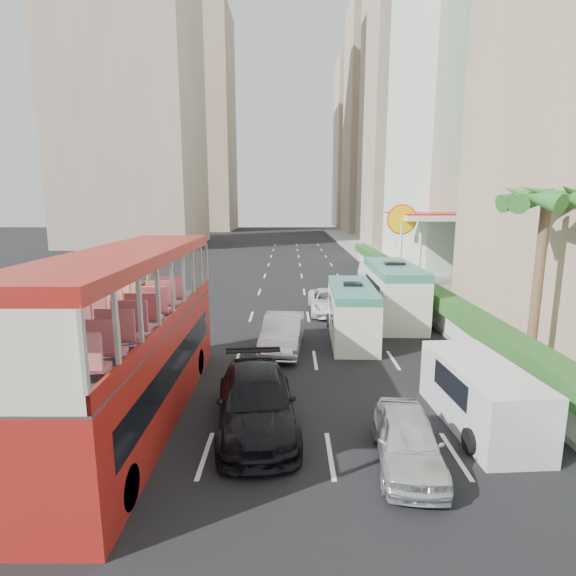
{
  "coord_description": "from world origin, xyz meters",
  "views": [
    {
      "loc": [
        -1.44,
        -12.44,
        6.39
      ],
      "look_at": [
        -1.5,
        4.0,
        3.2
      ],
      "focal_mm": 28.0,
      "sensor_mm": 36.0,
      "label": 1
    }
  ],
  "objects_px": {
    "double_decker_bus": "(132,337)",
    "shell_station": "(434,248)",
    "van_asset": "(329,313)",
    "panel_van_far": "(371,279)",
    "car_silver_lane_b": "(406,464)",
    "car_black": "(256,426)",
    "minibus_far": "(393,292)",
    "car_silver_lane_a": "(283,349)",
    "palm_tree": "(538,283)",
    "panel_van_near": "(481,395)",
    "minibus_near": "(352,312)"
  },
  "relations": [
    {
      "from": "double_decker_bus",
      "to": "shell_station",
      "type": "bearing_deg",
      "value": 55.18
    },
    {
      "from": "van_asset",
      "to": "panel_van_far",
      "type": "xyz_separation_m",
      "value": [
        3.55,
        6.2,
        0.89
      ]
    },
    {
      "from": "car_silver_lane_b",
      "to": "car_black",
      "type": "bearing_deg",
      "value": 160.09
    },
    {
      "from": "car_black",
      "to": "panel_van_far",
      "type": "height_order",
      "value": "panel_van_far"
    },
    {
      "from": "minibus_far",
      "to": "panel_van_far",
      "type": "relative_size",
      "value": 1.53
    },
    {
      "from": "double_decker_bus",
      "to": "shell_station",
      "type": "distance_m",
      "value": 28.02
    },
    {
      "from": "car_silver_lane_a",
      "to": "car_silver_lane_b",
      "type": "xyz_separation_m",
      "value": [
        3.2,
        -8.71,
        0.0
      ]
    },
    {
      "from": "van_asset",
      "to": "palm_tree",
      "type": "bearing_deg",
      "value": -52.78
    },
    {
      "from": "panel_van_far",
      "to": "palm_tree",
      "type": "height_order",
      "value": "palm_tree"
    },
    {
      "from": "panel_van_near",
      "to": "panel_van_far",
      "type": "height_order",
      "value": "panel_van_near"
    },
    {
      "from": "minibus_near",
      "to": "minibus_far",
      "type": "xyz_separation_m",
      "value": [
        2.72,
        3.51,
        0.24
      ]
    },
    {
      "from": "double_decker_bus",
      "to": "car_black",
      "type": "height_order",
      "value": "double_decker_bus"
    },
    {
      "from": "car_black",
      "to": "van_asset",
      "type": "bearing_deg",
      "value": 70.26
    },
    {
      "from": "car_silver_lane_b",
      "to": "panel_van_near",
      "type": "relative_size",
      "value": 0.82
    },
    {
      "from": "car_silver_lane_a",
      "to": "van_asset",
      "type": "height_order",
      "value": "car_silver_lane_a"
    },
    {
      "from": "minibus_near",
      "to": "panel_van_near",
      "type": "bearing_deg",
      "value": -70.7
    },
    {
      "from": "car_silver_lane_a",
      "to": "van_asset",
      "type": "xyz_separation_m",
      "value": [
        2.58,
        6.61,
        0.0
      ]
    },
    {
      "from": "shell_station",
      "to": "car_silver_lane_a",
      "type": "bearing_deg",
      "value": -125.18
    },
    {
      "from": "car_silver_lane_b",
      "to": "van_asset",
      "type": "distance_m",
      "value": 15.33
    },
    {
      "from": "panel_van_near",
      "to": "palm_tree",
      "type": "relative_size",
      "value": 0.72
    },
    {
      "from": "double_decker_bus",
      "to": "car_silver_lane_b",
      "type": "relative_size",
      "value": 2.92
    },
    {
      "from": "car_silver_lane_b",
      "to": "minibus_far",
      "type": "relative_size",
      "value": 0.55
    },
    {
      "from": "van_asset",
      "to": "palm_tree",
      "type": "xyz_separation_m",
      "value": [
        6.96,
        -8.95,
        3.38
      ]
    },
    {
      "from": "car_silver_lane_a",
      "to": "minibus_far",
      "type": "xyz_separation_m",
      "value": [
        5.92,
        5.1,
        1.52
      ]
    },
    {
      "from": "car_silver_lane_b",
      "to": "van_asset",
      "type": "height_order",
      "value": "van_asset"
    },
    {
      "from": "car_silver_lane_a",
      "to": "panel_van_near",
      "type": "relative_size",
      "value": 1.0
    },
    {
      "from": "panel_van_far",
      "to": "car_black",
      "type": "bearing_deg",
      "value": -98.74
    },
    {
      "from": "minibus_far",
      "to": "palm_tree",
      "type": "distance_m",
      "value": 8.48
    },
    {
      "from": "panel_van_near",
      "to": "palm_tree",
      "type": "xyz_separation_m",
      "value": [
        3.76,
        4.4,
        2.46
      ]
    },
    {
      "from": "palm_tree",
      "to": "shell_station",
      "type": "bearing_deg",
      "value": 83.4
    },
    {
      "from": "car_silver_lane_b",
      "to": "panel_van_far",
      "type": "xyz_separation_m",
      "value": [
        2.93,
        21.52,
        0.89
      ]
    },
    {
      "from": "car_black",
      "to": "car_silver_lane_a",
      "type": "bearing_deg",
      "value": 78.32
    },
    {
      "from": "car_black",
      "to": "panel_van_far",
      "type": "relative_size",
      "value": 1.2
    },
    {
      "from": "minibus_near",
      "to": "van_asset",
      "type": "bearing_deg",
      "value": 99.22
    },
    {
      "from": "panel_van_near",
      "to": "palm_tree",
      "type": "distance_m",
      "value": 6.29
    },
    {
      "from": "car_silver_lane_a",
      "to": "car_black",
      "type": "xyz_separation_m",
      "value": [
        -0.65,
        -6.84,
        0.0
      ]
    },
    {
      "from": "van_asset",
      "to": "minibus_near",
      "type": "xyz_separation_m",
      "value": [
        0.63,
        -5.03,
        1.28
      ]
    },
    {
      "from": "car_silver_lane_b",
      "to": "panel_van_near",
      "type": "xyz_separation_m",
      "value": [
        2.58,
        1.97,
        0.92
      ]
    },
    {
      "from": "palm_tree",
      "to": "car_black",
      "type": "bearing_deg",
      "value": -156.19
    },
    {
      "from": "car_black",
      "to": "shell_station",
      "type": "bearing_deg",
      "value": 55.97
    },
    {
      "from": "shell_station",
      "to": "double_decker_bus",
      "type": "bearing_deg",
      "value": -124.82
    },
    {
      "from": "car_silver_lane_a",
      "to": "car_black",
      "type": "relative_size",
      "value": 0.86
    },
    {
      "from": "car_silver_lane_b",
      "to": "panel_van_far",
      "type": "distance_m",
      "value": 21.74
    },
    {
      "from": "double_decker_bus",
      "to": "car_silver_lane_b",
      "type": "height_order",
      "value": "double_decker_bus"
    },
    {
      "from": "car_black",
      "to": "minibus_far",
      "type": "bearing_deg",
      "value": 54.94
    },
    {
      "from": "van_asset",
      "to": "panel_van_far",
      "type": "distance_m",
      "value": 7.21
    },
    {
      "from": "double_decker_bus",
      "to": "car_silver_lane_a",
      "type": "bearing_deg",
      "value": 56.12
    },
    {
      "from": "double_decker_bus",
      "to": "panel_van_near",
      "type": "height_order",
      "value": "double_decker_bus"
    },
    {
      "from": "car_silver_lane_b",
      "to": "minibus_near",
      "type": "distance_m",
      "value": 10.37
    },
    {
      "from": "car_silver_lane_a",
      "to": "van_asset",
      "type": "relative_size",
      "value": 0.97
    }
  ]
}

